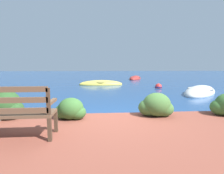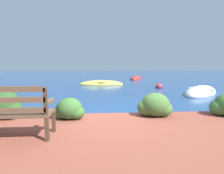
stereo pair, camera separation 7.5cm
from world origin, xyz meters
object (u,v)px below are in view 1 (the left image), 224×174
Objects in this scene: park_bench at (17,111)px; rowboat_nearest at (200,92)px; rowboat_mid at (101,84)px; rowboat_far at (135,79)px; mooring_buoy at (158,87)px.

park_bench reaches higher than rowboat_nearest.
rowboat_far reaches higher than rowboat_mid.
park_bench is 0.38× the size of rowboat_nearest.
mooring_buoy is at bearing -104.27° from rowboat_nearest.
mooring_buoy is at bearing -156.43° from rowboat_far.
park_bench is at bearing -175.65° from rowboat_far.
rowboat_mid reaches higher than mooring_buoy.
park_bench is at bearing 80.93° from rowboat_mid.
rowboat_nearest is (6.66, 5.64, -0.64)m from park_bench.
park_bench is 2.54× the size of mooring_buoy.
rowboat_mid is (1.52, 10.12, -0.65)m from park_bench.
park_bench is 0.38× the size of rowboat_mid.
park_bench is at bearing -4.33° from rowboat_nearest.
mooring_buoy is (0.04, -7.21, 0.02)m from rowboat_far.
park_bench reaches higher than mooring_buoy.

